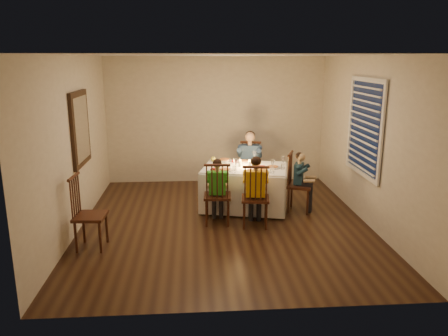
{
  "coord_description": "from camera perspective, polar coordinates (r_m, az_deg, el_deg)",
  "views": [
    {
      "loc": [
        -0.48,
        -6.52,
        2.56
      ],
      "look_at": [
        0.0,
        0.15,
        0.87
      ],
      "focal_mm": 35.0,
      "sensor_mm": 36.0,
      "label": 1
    }
  ],
  "objects": [
    {
      "name": "adult",
      "position": [
        8.44,
        3.3,
        -3.5
      ],
      "size": [
        0.53,
        0.5,
        1.23
      ],
      "primitive_type": null,
      "rotation": [
        0.0,
        0.0,
        -0.22
      ],
      "color": "navy",
      "rests_on": "ground"
    },
    {
      "name": "ground",
      "position": [
        7.03,
        0.08,
        -7.18
      ],
      "size": [
        5.0,
        5.0,
        0.0
      ],
      "primitive_type": "plane",
      "color": "black",
      "rests_on": "ground"
    },
    {
      "name": "chair_end",
      "position": [
        7.68,
        9.74,
        -5.49
      ],
      "size": [
        0.52,
        0.53,
        1.02
      ],
      "primitive_type": null,
      "rotation": [
        0.0,
        0.0,
        1.2
      ],
      "color": "black",
      "rests_on": "ground"
    },
    {
      "name": "chair_extra",
      "position": [
        6.44,
        -16.75,
        -9.89
      ],
      "size": [
        0.44,
        0.45,
        1.04
      ],
      "primitive_type": null,
      "rotation": [
        0.0,
        0.0,
        1.51
      ],
      "color": "black",
      "rests_on": "ground"
    },
    {
      "name": "child_yellow",
      "position": [
        6.93,
        4.05,
        -7.53
      ],
      "size": [
        0.43,
        0.4,
        1.13
      ],
      "primitive_type": null,
      "rotation": [
        0.0,
        0.0,
        3.01
      ],
      "color": "yellow",
      "rests_on": "ground"
    },
    {
      "name": "window_blinds",
      "position": [
        7.23,
        17.82,
        5.07
      ],
      "size": [
        0.07,
        1.34,
        1.54
      ],
      "color": "black",
      "rests_on": "wall_right"
    },
    {
      "name": "setting_teal",
      "position": [
        7.45,
        6.39,
        0.08
      ],
      "size": [
        0.31,
        0.31,
        0.02
      ],
      "primitive_type": "cylinder",
      "rotation": [
        0.0,
        0.0,
        -0.23
      ],
      "color": "silver",
      "rests_on": "dining_table"
    },
    {
      "name": "orange_fruit",
      "position": [
        7.52,
        4.04,
        0.5
      ],
      "size": [
        0.08,
        0.08,
        0.08
      ],
      "primitive_type": "sphere",
      "color": "#DC5512",
      "rests_on": "dining_table"
    },
    {
      "name": "serving_bowl",
      "position": [
        7.79,
        0.08,
        0.92
      ],
      "size": [
        0.28,
        0.28,
        0.05
      ],
      "primitive_type": "imported",
      "rotation": [
        0.0,
        0.0,
        -0.36
      ],
      "color": "silver",
      "rests_on": "dining_table"
    },
    {
      "name": "chair_near_right",
      "position": [
        6.93,
        4.05,
        -7.53
      ],
      "size": [
        0.47,
        0.45,
        1.02
      ],
      "primitive_type": null,
      "rotation": [
        0.0,
        0.0,
        3.01
      ],
      "color": "black",
      "rests_on": "ground"
    },
    {
      "name": "wall_left",
      "position": [
        6.88,
        -18.98,
        2.85
      ],
      "size": [
        0.02,
        5.0,
        2.6
      ],
      "primitive_type": "cube",
      "color": "beige",
      "rests_on": "ground"
    },
    {
      "name": "child_teal",
      "position": [
        7.68,
        9.74,
        -5.49
      ],
      "size": [
        0.4,
        0.42,
        1.03
      ],
      "primitive_type": null,
      "rotation": [
        0.0,
        0.0,
        1.2
      ],
      "color": "#1A3542",
      "rests_on": "ground"
    },
    {
      "name": "setting_green",
      "position": [
        7.22,
        0.12,
        -0.27
      ],
      "size": [
        0.31,
        0.31,
        0.02
      ],
      "primitive_type": "cylinder",
      "rotation": [
        0.0,
        0.0,
        -0.23
      ],
      "color": "silver",
      "rests_on": "dining_table"
    },
    {
      "name": "wall_mirror",
      "position": [
        7.12,
        -18.26,
        4.91
      ],
      "size": [
        0.06,
        0.95,
        1.15
      ],
      "color": "black",
      "rests_on": "wall_left"
    },
    {
      "name": "chair_near_left",
      "position": [
        7.03,
        -0.86,
        -7.16
      ],
      "size": [
        0.44,
        0.43,
        1.02
      ],
      "primitive_type": null,
      "rotation": [
        0.0,
        0.0,
        3.07
      ],
      "color": "black",
      "rests_on": "ground"
    },
    {
      "name": "ceiling",
      "position": [
        6.54,
        0.09,
        14.54
      ],
      "size": [
        5.0,
        5.0,
        0.0
      ],
      "primitive_type": "plane",
      "color": "white",
      "rests_on": "wall_back"
    },
    {
      "name": "child_green",
      "position": [
        7.03,
        -0.86,
        -7.16
      ],
      "size": [
        0.37,
        0.34,
        1.06
      ],
      "primitive_type": null,
      "rotation": [
        0.0,
        0.0,
        3.07
      ],
      "color": "green",
      "rests_on": "ground"
    },
    {
      "name": "candle_left",
      "position": [
        7.49,
        2.1,
        0.56
      ],
      "size": [
        0.06,
        0.06,
        0.1
      ],
      "primitive_type": "cylinder",
      "color": "white",
      "rests_on": "dining_table"
    },
    {
      "name": "dining_table",
      "position": [
        7.55,
        2.74,
        -1.41
      ],
      "size": [
        1.63,
        1.34,
        0.72
      ],
      "rotation": [
        0.0,
        0.0,
        -0.23
      ],
      "color": "white",
      "rests_on": "ground"
    },
    {
      "name": "wall_back",
      "position": [
        9.13,
        -1.07,
        6.25
      ],
      "size": [
        4.5,
        0.02,
        2.6
      ],
      "primitive_type": "cube",
      "color": "beige",
      "rests_on": "ground"
    },
    {
      "name": "chair_adult",
      "position": [
        8.44,
        3.3,
        -3.5
      ],
      "size": [
        0.49,
        0.48,
        1.02
      ],
      "primitive_type": null,
      "rotation": [
        0.0,
        0.0,
        -0.22
      ],
      "color": "black",
      "rests_on": "ground"
    },
    {
      "name": "wall_right",
      "position": [
        7.18,
        18.32,
        3.36
      ],
      "size": [
        0.02,
        5.0,
        2.6
      ],
      "primitive_type": "cube",
      "color": "beige",
      "rests_on": "ground"
    },
    {
      "name": "setting_yellow",
      "position": [
        7.19,
        4.96,
        -0.4
      ],
      "size": [
        0.31,
        0.31,
        0.02
      ],
      "primitive_type": "cylinder",
      "rotation": [
        0.0,
        0.0,
        -0.23
      ],
      "color": "silver",
      "rests_on": "dining_table"
    },
    {
      "name": "squash",
      "position": [
        7.86,
        -1.42,
        1.17
      ],
      "size": [
        0.09,
        0.09,
        0.09
      ],
      "primitive_type": "sphere",
      "color": "yellow",
      "rests_on": "dining_table"
    },
    {
      "name": "setting_adult",
      "position": [
        7.81,
        2.7,
        0.82
      ],
      "size": [
        0.31,
        0.31,
        0.02
      ],
      "primitive_type": "cylinder",
      "rotation": [
        0.0,
        0.0,
        -0.23
      ],
      "color": "silver",
      "rests_on": "dining_table"
    },
    {
      "name": "candle_right",
      "position": [
        7.47,
        3.34,
        0.51
      ],
      "size": [
        0.06,
        0.06,
        0.1
      ],
      "primitive_type": "cylinder",
      "color": "white",
      "rests_on": "dining_table"
    }
  ]
}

